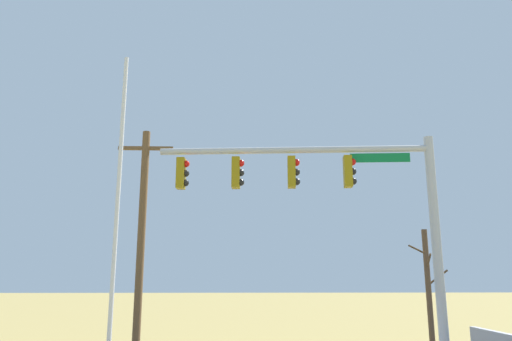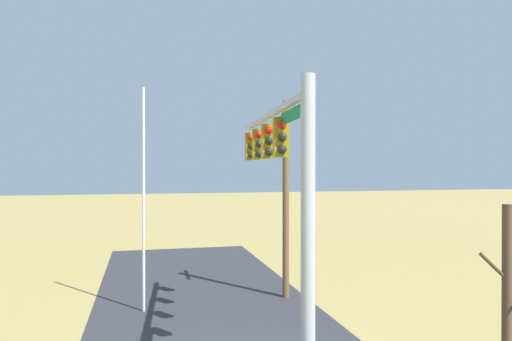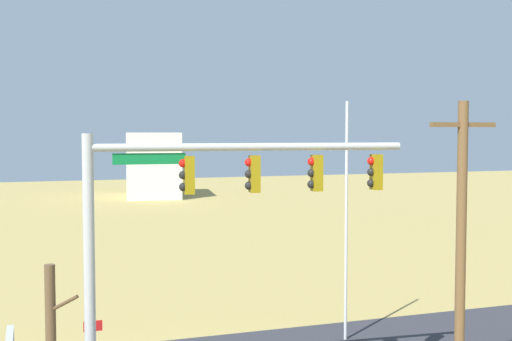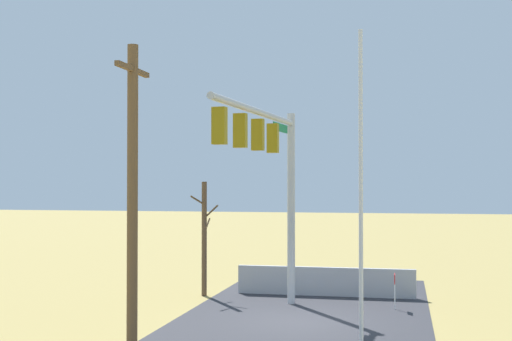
{
  "view_description": "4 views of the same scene",
  "coord_description": "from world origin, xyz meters",
  "px_view_note": "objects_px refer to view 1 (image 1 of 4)",
  "views": [
    {
      "loc": [
        -2.68,
        -13.21,
        2.66
      ],
      "look_at": [
        -2.23,
        0.87,
        5.8
      ],
      "focal_mm": 34.01,
      "sensor_mm": 36.0,
      "label": 1
    },
    {
      "loc": [
        11.35,
        -2.22,
        5.1
      ],
      "look_at": [
        -0.92,
        0.78,
        5.01
      ],
      "focal_mm": 32.63,
      "sensor_mm": 36.0,
      "label": 2
    },
    {
      "loc": [
        4.42,
        17.36,
        6.9
      ],
      "look_at": [
        -0.93,
        1.89,
        5.95
      ],
      "focal_mm": 46.57,
      "sensor_mm": 36.0,
      "label": 3
    },
    {
      "loc": [
        -21.54,
        -3.17,
        4.34
      ],
      "look_at": [
        -1.06,
        1.25,
        4.73
      ],
      "focal_mm": 48.31,
      "sensor_mm": 36.0,
      "label": 4
    }
  ],
  "objects_px": {
    "utility_pole": "(141,237)",
    "bare_tree": "(429,290)",
    "signal_mast": "(340,197)",
    "flagpole": "(117,220)"
  },
  "relations": [
    {
      "from": "utility_pole",
      "to": "signal_mast",
      "type": "bearing_deg",
      "value": -18.96
    },
    {
      "from": "utility_pole",
      "to": "bare_tree",
      "type": "xyz_separation_m",
      "value": [
        10.07,
        1.17,
        -1.74
      ]
    },
    {
      "from": "signal_mast",
      "to": "bare_tree",
      "type": "xyz_separation_m",
      "value": [
        3.76,
        3.34,
        -2.78
      ]
    },
    {
      "from": "utility_pole",
      "to": "flagpole",
      "type": "bearing_deg",
      "value": -84.54
    },
    {
      "from": "bare_tree",
      "to": "signal_mast",
      "type": "bearing_deg",
      "value": -138.38
    },
    {
      "from": "flagpole",
      "to": "utility_pole",
      "type": "height_order",
      "value": "flagpole"
    },
    {
      "from": "flagpole",
      "to": "bare_tree",
      "type": "xyz_separation_m",
      "value": [
        9.55,
        6.58,
        -1.69
      ]
    },
    {
      "from": "utility_pole",
      "to": "bare_tree",
      "type": "distance_m",
      "value": 10.28
    },
    {
      "from": "flagpole",
      "to": "utility_pole",
      "type": "relative_size",
      "value": 1.03
    },
    {
      "from": "signal_mast",
      "to": "bare_tree",
      "type": "relative_size",
      "value": 1.9
    }
  ]
}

